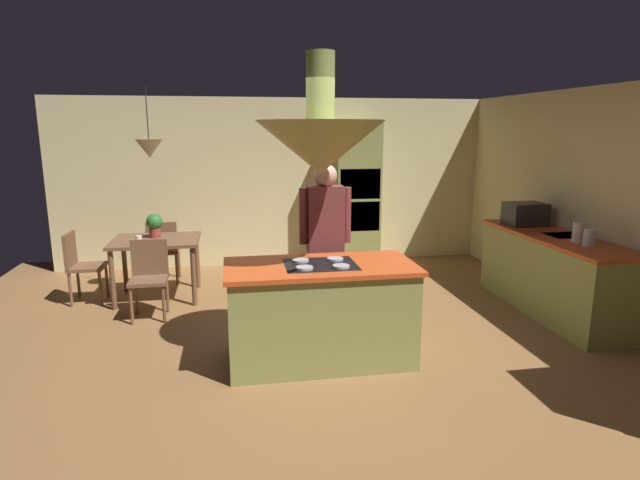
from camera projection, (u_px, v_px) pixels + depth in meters
The scene contains 18 objects.
ground at pixel (317, 350), 4.97m from camera, with size 8.16×8.16×0.00m, color olive.
wall_back at pixel (281, 182), 8.03m from camera, with size 6.80×0.10×2.55m, color beige.
wall_right at pixel (605, 205), 5.63m from camera, with size 0.10×7.20×2.55m, color beige.
kitchen_island at pixel (320, 312), 4.68m from camera, with size 1.70×0.84×0.93m.
counter_run_right at pixel (553, 273), 5.92m from camera, with size 0.73×2.22×0.91m.
oven_tower at pixel (355, 196), 7.86m from camera, with size 0.66×0.62×2.18m.
dining_table at pixel (156, 247), 6.38m from camera, with size 1.04×0.85×0.76m.
person_at_island at pixel (325, 237), 5.26m from camera, with size 0.53×0.23×1.75m.
range_hood at pixel (320, 144), 4.37m from camera, with size 1.10×1.10×1.00m.
pendant_light_over_table at pixel (149, 148), 6.13m from camera, with size 0.32×0.32×0.82m.
chair_facing_island at pixel (149, 273), 5.79m from camera, with size 0.40×0.40×0.87m.
chair_by_back_wall at pixel (163, 248), 7.04m from camera, with size 0.40×0.40×0.87m.
chair_at_corner at pixel (80, 262), 6.27m from camera, with size 0.40×0.40×0.87m.
potted_plant_on_table at pixel (155, 224), 6.41m from camera, with size 0.20×0.20×0.30m.
cup_on_table at pixel (139, 239), 6.12m from camera, with size 0.07×0.07×0.09m, color white.
canister_flour at pixel (589, 238), 5.28m from camera, with size 0.12×0.12×0.17m, color silver.
canister_sugar at pixel (578, 232), 5.45m from camera, with size 0.11×0.11×0.21m, color silver.
microwave_on_counter at pixel (525, 214), 6.43m from camera, with size 0.46×0.36×0.28m, color #232326.
Camera 1 is at (-0.75, -4.57, 2.09)m, focal length 29.02 mm.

